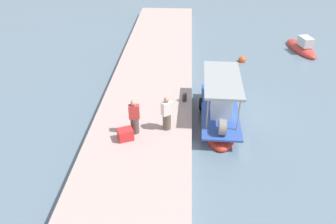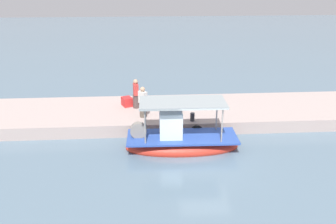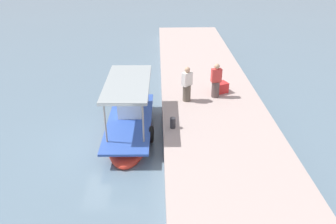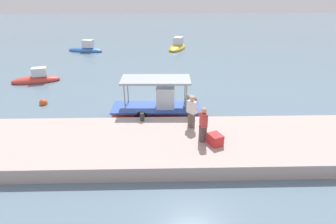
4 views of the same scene
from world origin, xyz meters
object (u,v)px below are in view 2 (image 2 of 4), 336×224
Objects in this scene: fisherman_by_crate at (143,103)px; mooring_bollard at (192,117)px; cargo_crate at (127,102)px; fisherman_near_bollard at (136,95)px; main_fishing_boat at (180,140)px.

fisherman_by_crate is 3.75× the size of mooring_bollard.
fisherman_by_crate is 2.16m from cargo_crate.
mooring_bollard is 4.51m from cargo_crate.
cargo_crate reaches higher than mooring_bollard.
fisherman_near_bollard is 1.00× the size of fisherman_by_crate.
fisherman_near_bollard is 3.77× the size of mooring_bollard.
cargo_crate is at bearing -36.13° from mooring_bollard.
fisherman_by_crate reaches higher than cargo_crate.
fisherman_by_crate is at bearing -55.87° from main_fishing_boat.
main_fishing_boat is 3.24× the size of fisherman_near_bollard.
fisherman_by_crate is at bearing 117.49° from cargo_crate.
main_fishing_boat is at bearing 124.13° from fisherman_by_crate.
main_fishing_boat is 4.85m from fisherman_near_bollard.
mooring_bollard is (-3.09, 2.30, -0.57)m from fisherman_near_bollard.
main_fishing_boat is at bearing 118.09° from fisherman_near_bollard.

